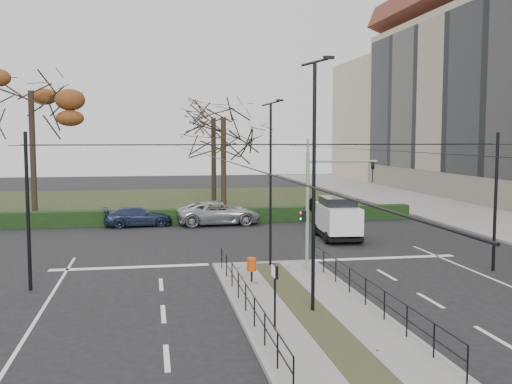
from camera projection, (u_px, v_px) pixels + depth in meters
ground at (289, 292)px, 22.43m from camera, size 140.00×140.00×0.00m
median_island at (306, 309)px, 19.97m from camera, size 4.40×15.00×0.14m
sidewalk_east at (448, 210)px, 47.12m from camera, size 8.00×90.00×0.14m
park at (140, 203)px, 52.76m from camera, size 38.00×26.00×0.10m
hedge at (136, 217)px, 39.58m from camera, size 38.00×1.00×1.00m
median_railing at (307, 283)px, 19.79m from camera, size 4.14×13.24×0.92m
catenary at (280, 197)px, 23.70m from camera, size 20.00×34.00×6.00m
traffic_light at (314, 202)px, 25.41m from camera, size 3.45×1.92×5.01m
litter_bin at (252, 265)px, 23.39m from camera, size 0.37×0.37×0.95m
info_panel at (275, 279)px, 17.50m from camera, size 0.11×0.51×1.94m
streetlamp_median_near at (314, 183)px, 19.17m from camera, size 0.69×0.14×8.21m
streetlamp_median_far at (271, 182)px, 26.16m from camera, size 0.61×0.12×7.29m
parked_car_third at (138, 217)px, 39.00m from camera, size 4.57×2.24×1.28m
parked_car_fourth at (219, 213)px, 39.73m from camera, size 5.68×2.85×1.54m
white_van at (337, 217)px, 34.03m from camera, size 2.33×4.63×2.41m
rust_tree at (31, 91)px, 43.72m from camera, size 8.32×8.32×11.96m
bare_tree_center at (213, 124)px, 53.57m from camera, size 6.54×6.54×9.82m
bare_tree_near at (223, 124)px, 48.29m from camera, size 7.44×7.44×9.73m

